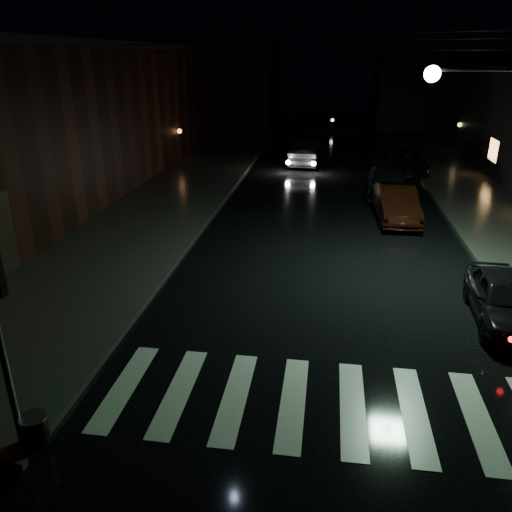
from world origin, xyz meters
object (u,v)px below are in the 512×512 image
at_px(parked_car_a, 504,299).
at_px(parked_car_c, 387,182).
at_px(oncoming_car, 307,152).
at_px(parked_car_d, 408,163).
at_px(parked_car_b, 396,204).

relative_size(parked_car_a, parked_car_c, 0.82).
bearing_deg(oncoming_car, parked_car_c, 125.67).
xyz_separation_m(parked_car_c, oncoming_car, (-4.37, 7.05, 0.14)).
xyz_separation_m(parked_car_a, oncoming_car, (-6.17, 19.81, 0.16)).
bearing_deg(oncoming_car, parked_car_d, 167.58).
bearing_deg(parked_car_a, parked_car_c, 101.74).
relative_size(parked_car_b, parked_car_d, 0.95).
distance_m(parked_car_b, parked_car_c, 4.18).
distance_m(parked_car_d, oncoming_car, 6.36).
distance_m(parked_car_c, oncoming_car, 8.30).
bearing_deg(parked_car_d, parked_car_b, -97.98).
xyz_separation_m(parked_car_a, parked_car_d, (-0.07, 18.03, -0.01)).
height_order(parked_car_a, parked_car_c, parked_car_c).
bearing_deg(parked_car_c, parked_car_a, -78.71).
distance_m(parked_car_b, parked_car_d, 9.60).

